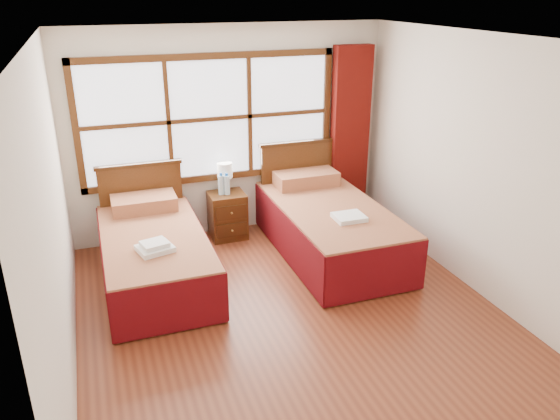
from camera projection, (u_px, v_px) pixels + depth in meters
name	position (u px, v px, depth m)	size (l,w,h in m)	color
floor	(292.00, 316.00, 5.33)	(4.50, 4.50, 0.00)	brown
ceiling	(295.00, 39.00, 4.35)	(4.50, 4.50, 0.00)	white
wall_back	(230.00, 133.00, 6.80)	(4.00, 4.00, 0.00)	silver
wall_left	(53.00, 221.00, 4.22)	(4.50, 4.50, 0.00)	silver
wall_right	(480.00, 168.00, 5.46)	(4.50, 4.50, 0.00)	silver
window	(210.00, 119.00, 6.62)	(3.16, 0.06, 1.56)	white
curtain	(350.00, 135.00, 7.23)	(0.50, 0.16, 2.30)	#590D08
bed_left	(154.00, 252.00, 5.90)	(1.08, 2.10, 1.05)	#3A1E0C
bed_right	(328.00, 225.00, 6.52)	(1.17, 2.27, 1.14)	#3A1E0C
nightstand	(228.00, 215.00, 6.92)	(0.44, 0.44, 0.59)	#48270F
towels_left	(155.00, 247.00, 5.38)	(0.39, 0.36, 0.10)	white
towels_right	(349.00, 217.00, 6.00)	(0.34, 0.29, 0.05)	white
lamp	(225.00, 171.00, 6.81)	(0.19, 0.19, 0.37)	#C88C40
bottle_near	(221.00, 185.00, 6.74)	(0.07, 0.07, 0.28)	silver
bottle_far	(227.00, 185.00, 6.75)	(0.07, 0.07, 0.27)	silver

